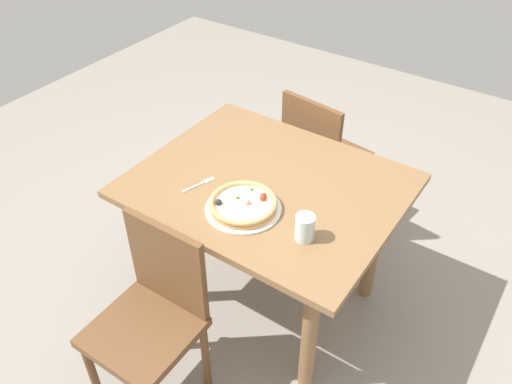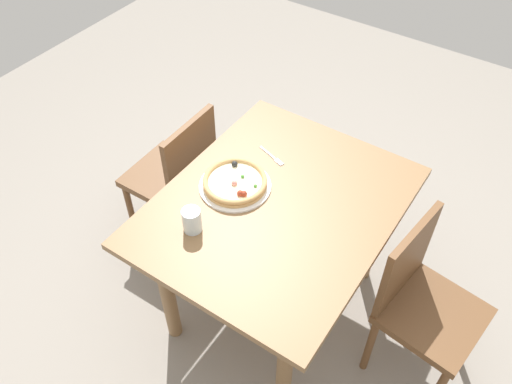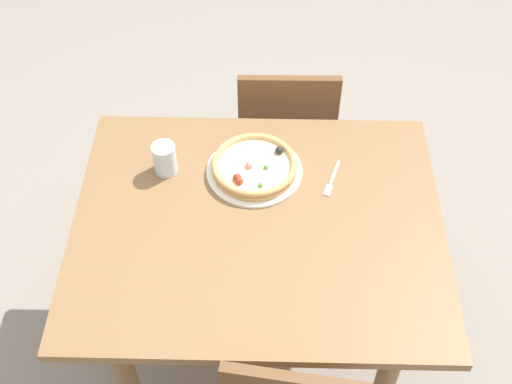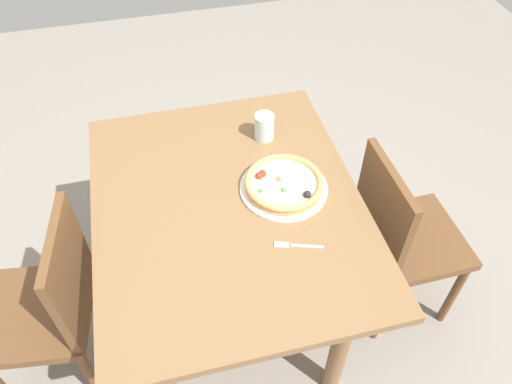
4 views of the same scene
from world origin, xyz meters
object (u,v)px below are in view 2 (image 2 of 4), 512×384
chair_near (177,175)px  fork (273,157)px  plate (235,186)px  drinking_glass (192,220)px  pizza (235,182)px  dining_table (277,223)px  chair_far (422,301)px

chair_near → fork: 0.61m
plate → drinking_glass: drinking_glass is taller
fork → drinking_glass: drinking_glass is taller
pizza → drinking_glass: 0.30m
dining_table → pizza: (0.02, -0.21, 0.16)m
dining_table → pizza: 0.26m
dining_table → plate: (0.02, -0.21, 0.13)m
chair_far → pizza: size_ratio=3.08×
drinking_glass → chair_far: bearing=113.9°
dining_table → drinking_glass: 0.42m
chair_near → plate: chair_near is taller
drinking_glass → fork: bearing=175.8°
chair_far → fork: 0.93m
dining_table → plate: plate is taller
dining_table → drinking_glass: bearing=-34.6°
plate → pizza: bearing=79.2°
dining_table → plate: size_ratio=3.62×
dining_table → fork: fork is taller
chair_far → drinking_glass: bearing=-58.4°
chair_far → plate: size_ratio=2.75×
plate → drinking_glass: bearing=-0.6°
dining_table → pizza: bearing=-85.6°
dining_table → drinking_glass: drinking_glass is taller
pizza → plate: bearing=-100.8°
fork → chair_near: bearing=-146.7°
fork → pizza: bearing=-80.0°
chair_far → pizza: (0.10, -0.91, 0.31)m
plate → drinking_glass: (0.30, -0.00, 0.05)m
chair_far → plate: 0.96m
fork → dining_table: bearing=-35.7°
dining_table → drinking_glass: (0.32, -0.22, 0.18)m
chair_far → fork: (-0.15, -0.87, 0.29)m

